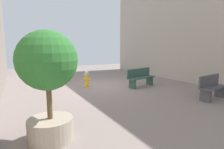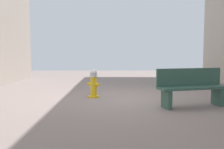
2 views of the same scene
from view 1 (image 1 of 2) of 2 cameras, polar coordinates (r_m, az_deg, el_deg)
The scene contains 6 objects.
ground_plane at distance 9.81m, azimuth -2.61°, elevation -3.50°, with size 23.40×23.40×0.00m, color gray.
building_facade_left at distance 11.14m, azimuth 29.94°, elevation 17.18°, with size 0.70×18.00×7.86m, color #B2A899.
fire_hydrant at distance 9.55m, azimuth -7.96°, elevation -1.32°, with size 0.39×0.38×0.85m.
bench_near at distance 9.62m, azimuth 9.02°, elevation -0.80°, with size 1.85×0.87×0.95m.
bench_far at distance 8.18m, azimuth 29.09°, elevation -3.46°, with size 1.53×0.64×0.95m.
planter_tree at distance 4.00m, azimuth -19.61°, elevation 0.07°, with size 1.25×1.25×2.38m.
Camera 1 is at (4.11, 8.68, 2.00)m, focal length 28.88 mm.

